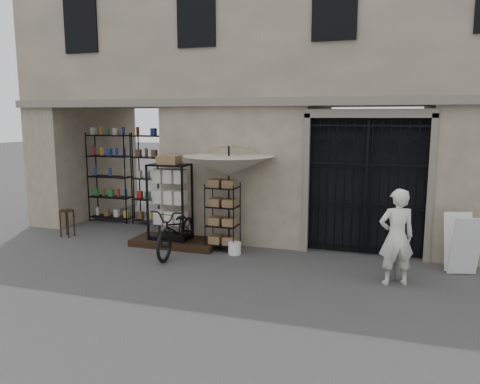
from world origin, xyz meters
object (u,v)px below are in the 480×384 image
(display_cabinet, at_px, (170,206))
(shopkeeper, at_px, (394,284))
(steel_bollard, at_px, (393,260))
(wire_rack, at_px, (223,218))
(bicycle, at_px, (177,253))
(easel_sign, at_px, (462,244))
(white_bucket, at_px, (235,248))
(market_umbrella, at_px, (229,160))
(wooden_stool, at_px, (67,222))

(display_cabinet, bearing_deg, shopkeeper, 2.38)
(steel_bollard, bearing_deg, shopkeeper, -79.05)
(display_cabinet, distance_m, wire_rack, 1.29)
(display_cabinet, xyz_separation_m, shopkeeper, (4.90, -1.05, -0.93))
(bicycle, xyz_separation_m, easel_sign, (5.66, 0.47, 0.58))
(display_cabinet, xyz_separation_m, wire_rack, (1.28, 0.01, -0.19))
(white_bucket, xyz_separation_m, shopkeeper, (3.27, -0.84, -0.13))
(shopkeeper, distance_m, easel_sign, 1.64)
(easel_sign, bearing_deg, white_bucket, 166.65)
(market_umbrella, distance_m, wooden_stool, 4.53)
(wire_rack, xyz_separation_m, market_umbrella, (0.15, -0.00, 1.27))
(easel_sign, bearing_deg, shopkeeper, -155.64)
(display_cabinet, height_order, market_umbrella, market_umbrella)
(display_cabinet, relative_size, wire_rack, 1.25)
(wire_rack, bearing_deg, display_cabinet, 166.94)
(display_cabinet, height_order, shopkeeper, display_cabinet)
(shopkeeper, bearing_deg, white_bucket, -34.27)
(steel_bollard, relative_size, easel_sign, 0.69)
(easel_sign, bearing_deg, steel_bollard, -162.18)
(wire_rack, height_order, wooden_stool, wire_rack)
(wire_rack, relative_size, bicycle, 0.76)
(steel_bollard, distance_m, shopkeeper, 0.43)
(display_cabinet, height_order, white_bucket, display_cabinet)
(white_bucket, height_order, shopkeeper, white_bucket)
(steel_bollard, distance_m, easel_sign, 1.47)
(wire_rack, height_order, steel_bollard, wire_rack)
(bicycle, bearing_deg, easel_sign, 1.19)
(market_umbrella, bearing_deg, display_cabinet, -179.70)
(market_umbrella, bearing_deg, white_bucket, -47.35)
(display_cabinet, bearing_deg, steel_bollard, 4.39)
(display_cabinet, relative_size, steel_bollard, 2.43)
(wire_rack, xyz_separation_m, white_bucket, (0.35, -0.23, -0.60))
(market_umbrella, relative_size, easel_sign, 2.50)
(display_cabinet, distance_m, steel_bollard, 4.97)
(display_cabinet, height_order, steel_bollard, display_cabinet)
(white_bucket, relative_size, easel_sign, 0.25)
(white_bucket, height_order, steel_bollard, steel_bollard)
(wooden_stool, bearing_deg, market_umbrella, 0.92)
(wire_rack, relative_size, market_umbrella, 0.54)
(wire_rack, height_order, bicycle, wire_rack)
(wire_rack, height_order, shopkeeper, wire_rack)
(wire_rack, relative_size, shopkeeper, 0.87)
(market_umbrella, bearing_deg, steel_bollard, -14.25)
(display_cabinet, xyz_separation_m, market_umbrella, (1.43, 0.01, 1.08))
(white_bucket, bearing_deg, shopkeeper, -14.35)
(easel_sign, bearing_deg, display_cabinet, 164.15)
(wire_rack, bearing_deg, bicycle, -160.15)
(wire_rack, bearing_deg, easel_sign, -14.57)
(wooden_stool, relative_size, easel_sign, 0.60)
(wire_rack, height_order, easel_sign, wire_rack)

